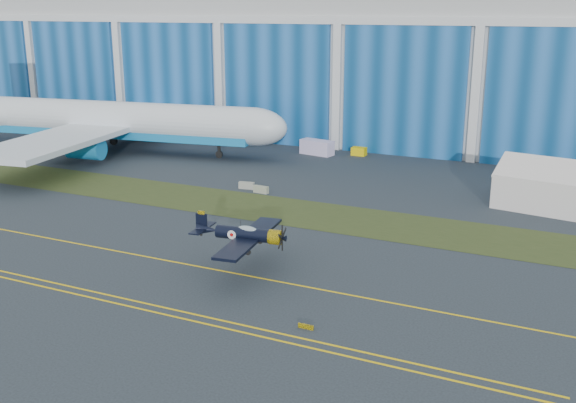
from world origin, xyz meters
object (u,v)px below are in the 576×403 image
at_px(jetliner, 111,80).
at_px(tent, 558,183).
at_px(shipping_container, 317,147).
at_px(tug, 359,151).
at_px(warbird, 244,234).

xyz_separation_m(jetliner, tent, (67.75, -3.67, -8.51)).
bearing_deg(shipping_container, tug, 30.23).
height_order(warbird, tent, tent).
relative_size(tent, shipping_container, 2.66).
bearing_deg(warbird, jetliner, 133.06).
distance_m(warbird, jetliner, 58.20).
height_order(jetliner, tug, jetliner).
bearing_deg(warbird, shipping_container, 98.37).
bearing_deg(tent, shipping_container, 166.73).
relative_size(jetliner, tent, 5.20).
relative_size(shipping_container, tug, 2.38).
bearing_deg(warbird, tent, 47.36).
relative_size(warbird, tug, 5.59).
xyz_separation_m(jetliner, tug, (37.10, 13.85, -10.84)).
bearing_deg(tug, warbird, -80.92).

